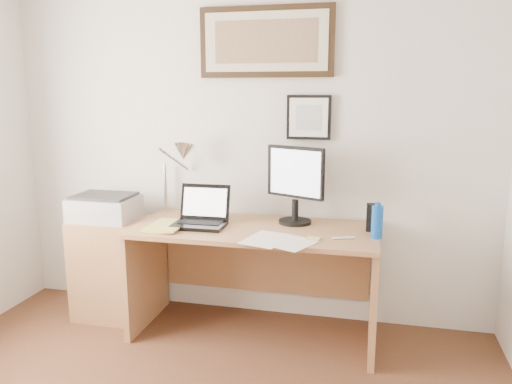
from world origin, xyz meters
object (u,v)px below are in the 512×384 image
(lcd_monitor, at_px, (295,181))
(side_cabinet, at_px, (113,268))
(desk, at_px, (257,258))
(water_bottle, at_px, (377,222))
(printer, at_px, (105,207))
(laptop, at_px, (201,217))
(book, at_px, (151,225))

(lcd_monitor, bearing_deg, side_cabinet, -175.08)
(desk, bearing_deg, water_bottle, -10.48)
(printer, bearing_deg, lcd_monitor, 5.11)
(laptop, bearing_deg, water_bottle, -1.98)
(lcd_monitor, relative_size, printer, 1.18)
(desk, bearing_deg, laptop, -163.61)
(laptop, relative_size, printer, 0.79)
(water_bottle, xyz_separation_m, laptop, (-1.13, 0.04, -0.04))
(side_cabinet, distance_m, book, 0.60)
(side_cabinet, bearing_deg, book, -24.24)
(desk, bearing_deg, printer, -177.79)
(book, distance_m, printer, 0.47)
(side_cabinet, relative_size, water_bottle, 3.66)
(book, xyz_separation_m, laptop, (0.31, 0.11, 0.05))
(water_bottle, xyz_separation_m, desk, (-0.78, 0.14, -0.33))
(water_bottle, height_order, book, water_bottle)
(side_cabinet, xyz_separation_m, printer, (-0.03, -0.01, 0.45))
(laptop, relative_size, lcd_monitor, 0.67)
(side_cabinet, height_order, water_bottle, water_bottle)
(side_cabinet, distance_m, water_bottle, 1.91)
(desk, distance_m, lcd_monitor, 0.58)
(water_bottle, xyz_separation_m, book, (-1.44, -0.07, -0.09))
(lcd_monitor, height_order, printer, lcd_monitor)
(side_cabinet, relative_size, laptop, 2.11)
(lcd_monitor, bearing_deg, desk, -162.22)
(printer, bearing_deg, laptop, -4.79)
(lcd_monitor, xyz_separation_m, printer, (-1.34, -0.12, -0.22))
(side_cabinet, relative_size, book, 2.40)
(laptop, xyz_separation_m, printer, (-0.74, 0.06, 0.01))
(side_cabinet, bearing_deg, printer, -166.84)
(side_cabinet, bearing_deg, desk, 1.89)
(water_bottle, distance_m, book, 1.45)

